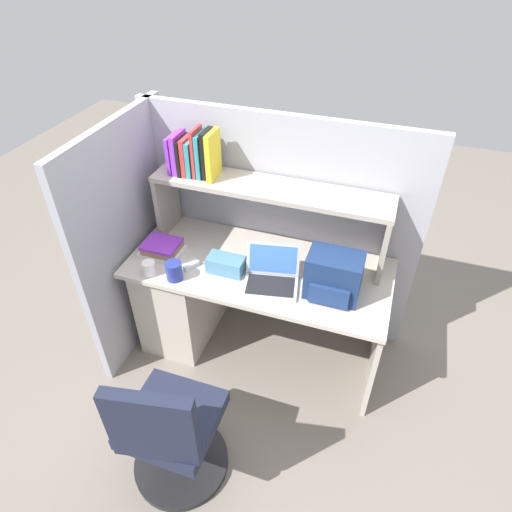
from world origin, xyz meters
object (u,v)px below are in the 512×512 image
object	(u,v)px
computer_mouse	(190,264)
snack_canister	(174,271)
paper_cup	(149,268)
tissue_box	(226,264)
laptop	(271,276)
office_chair	(171,435)
backpack	(333,276)

from	to	relation	value
computer_mouse	snack_canister	size ratio (longest dim) A/B	0.90
paper_cup	tissue_box	xyz separation A→B (m)	(0.42, 0.17, 0.01)
laptop	office_chair	distance (m)	1.00
tissue_box	snack_canister	size ratio (longest dim) A/B	1.91
tissue_box	office_chair	distance (m)	0.98
snack_canister	office_chair	size ratio (longest dim) A/B	0.12
office_chair	tissue_box	bearing A→B (deg)	-97.44
snack_canister	office_chair	bearing A→B (deg)	-67.24
laptop	computer_mouse	xyz separation A→B (m)	(-0.51, -0.02, -0.03)
backpack	office_chair	size ratio (longest dim) A/B	0.32
computer_mouse	paper_cup	bearing A→B (deg)	-117.58
snack_canister	paper_cup	bearing A→B (deg)	-176.55
computer_mouse	paper_cup	size ratio (longest dim) A/B	1.22
backpack	computer_mouse	bearing A→B (deg)	-177.29
snack_canister	office_chair	world-z (taller)	office_chair
paper_cup	snack_canister	distance (m)	0.16
computer_mouse	snack_canister	xyz separation A→B (m)	(-0.04, -0.13, 0.04)
backpack	tissue_box	distance (m)	0.64
computer_mouse	office_chair	distance (m)	0.97
laptop	tissue_box	distance (m)	0.29
backpack	snack_canister	size ratio (longest dim) A/B	2.60
computer_mouse	tissue_box	bearing A→B (deg)	36.14
tissue_box	computer_mouse	bearing A→B (deg)	-171.45
laptop	snack_canister	world-z (taller)	laptop
laptop	tissue_box	bearing A→B (deg)	178.00
office_chair	computer_mouse	bearing A→B (deg)	-83.01
backpack	tissue_box	bearing A→B (deg)	-179.34
laptop	paper_cup	world-z (taller)	laptop
paper_cup	computer_mouse	bearing A→B (deg)	34.76
backpack	laptop	bearing A→B (deg)	-177.16
paper_cup	office_chair	world-z (taller)	office_chair
computer_mouse	tissue_box	world-z (taller)	tissue_box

